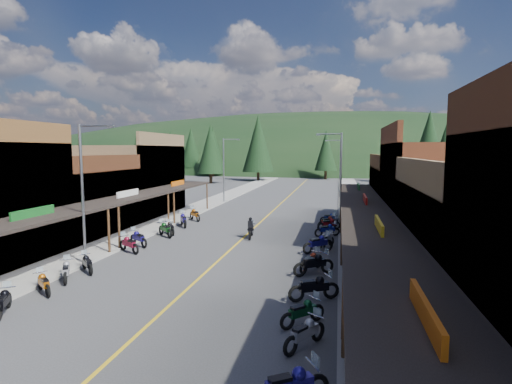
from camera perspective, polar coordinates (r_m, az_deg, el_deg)
The scene contains 50 objects.
ground at distance 27.45m, azimuth -3.27°, elevation -7.86°, with size 220.00×220.00×0.00m, color #38383A.
centerline at distance 46.72m, azimuth 3.09°, elevation -2.09°, with size 0.15×90.00×0.01m, color gold.
sidewalk_west at distance 48.76m, azimuth -7.07°, elevation -1.70°, with size 3.40×94.00×0.15m, color gray.
sidewalk_east at distance 46.22m, azimuth 13.83°, elevation -2.25°, with size 3.40×94.00×0.15m, color gray.
shop_west_2 at distance 34.59m, azimuth -25.10°, elevation -1.27°, with size 10.90×9.00×6.20m.
shop_west_3 at distance 42.54m, azimuth -17.44°, elevation 1.61°, with size 10.90×10.20×8.20m.
shop_east_1 at distance 19.51m, azimuth 32.15°, elevation -6.88°, with size 10.90×10.20×6.20m.
shop_east_2 at distance 28.44m, azimuth 25.61°, elevation -0.75°, with size 10.90×9.00×8.20m.
shop_east_3 at distance 37.87m, azimuth 22.05°, elevation -0.56°, with size 10.90×10.20×6.20m.
streetlight_0 at distance 24.22m, azimuth -23.30°, elevation 0.51°, with size 2.16×0.18×8.00m.
streetlight_1 at distance 49.75m, azimuth -4.48°, elevation 3.55°, with size 2.16×0.18×8.00m.
streetlight_2 at distance 33.80m, azimuth 11.76°, elevation 2.29°, with size 2.16×0.18×8.00m.
streetlight_3 at distance 55.77m, azimuth 11.78°, elevation 3.71°, with size 2.16×0.18×8.00m.
ridge_hill at distance 161.01m, azimuth 9.28°, elevation 3.58°, with size 310.00×140.00×60.00m, color black.
pine_0 at distance 99.49m, azimuth -16.49°, elevation 5.70°, with size 5.04×5.04×11.00m.
pine_1 at distance 100.61m, azimuth -6.20°, elevation 6.34°, with size 5.88×5.88×12.50m.
pine_2 at distance 85.44m, azimuth 0.31°, elevation 6.95°, with size 6.72×6.72×14.00m.
pine_3 at distance 91.78m, azimuth 9.96°, elevation 5.85°, with size 5.04×5.04×11.00m.
pine_4 at distance 86.45m, azimuth 19.21°, elevation 6.11°, with size 5.88×5.88×12.50m.
pine_5 at distance 101.42m, azimuth 27.39°, elevation 6.13°, with size 6.72×6.72×14.00m.
pine_7 at distance 108.93m, azimuth -9.26°, elevation 6.27°, with size 5.88×5.88×12.50m.
pine_8 at distance 71.82m, azimuth -12.07°, elevation 5.39°, with size 4.48×4.48×10.00m.
pine_9 at distance 72.76m, azimuth 25.42°, elevation 5.27°, with size 4.93×4.93×10.80m.
pine_10 at distance 79.73m, azimuth -6.52°, elevation 6.12°, with size 5.38×5.38×11.60m.
pine_11 at distance 65.06m, azimuth 23.47°, elevation 6.05°, with size 5.82×5.82×12.40m.
bike_west_2 at distance 19.40m, azimuth -32.39°, elevation -12.99°, with size 0.66×1.98×1.13m, color black, non-canonical shape.
bike_west_3 at distance 21.09m, azimuth -28.07°, elevation -11.32°, with size 0.64×1.91×1.09m, color #A04F0B, non-canonical shape.
bike_west_4 at distance 22.59m, azimuth -25.48°, elevation -9.98°, with size 0.68×2.03×1.16m, color #98989D, non-canonical shape.
bike_west_5 at distance 23.61m, azimuth -22.97°, elevation -9.28°, with size 0.63×1.90×1.09m, color black, non-canonical shape.
bike_west_6 at distance 27.10m, azimuth -17.70°, elevation -6.98°, with size 0.72×2.15×1.23m, color maroon, non-canonical shape.
bike_west_7 at distance 28.66m, azimuth -16.46°, elevation -6.24°, with size 0.72×2.16×1.23m, color navy, non-canonical shape.
bike_west_8 at distance 31.28m, azimuth -12.85°, elevation -5.10°, with size 0.74×2.21×1.26m, color #0C3C11, non-canonical shape.
bike_west_9 at distance 32.06m, azimuth -12.08°, elevation -4.97°, with size 0.64×1.91×1.09m, color black, non-canonical shape.
bike_west_10 at distance 34.96m, azimuth -10.34°, elevation -3.82°, with size 0.78×2.34×1.34m, color navy, non-canonical shape.
bike_west_11 at distance 37.79m, azimuth -8.74°, elevation -3.09°, with size 0.76×2.27×1.30m, color #A9540C, non-canonical shape.
bike_east_1 at distance 11.31m, azimuth 4.82°, elevation -25.68°, with size 0.74×2.22×1.27m, color navy, non-canonical shape.
bike_east_2 at distance 14.09m, azimuth 6.99°, elevation -19.18°, with size 0.68×2.05×1.17m, color gray, non-canonical shape.
bike_east_3 at distance 15.70m, azimuth 6.68°, elevation -16.48°, with size 0.68×2.03×1.16m, color #0B391B, non-canonical shape.
bike_east_4 at distance 18.08m, azimuth 8.28°, elevation -13.17°, with size 0.76×2.29×1.31m, color black, non-canonical shape.
bike_east_5 at distance 21.52m, azimuth 8.26°, elevation -9.97°, with size 0.78×2.35×1.34m, color black, non-canonical shape.
bike_east_6 at distance 22.21m, azimuth 7.87°, elevation -9.66°, with size 0.70×2.09×1.19m, color maroon, non-canonical shape.
bike_east_7 at distance 26.09m, azimuth 8.87°, elevation -7.15°, with size 0.78×2.34×1.34m, color navy, non-canonical shape.
bike_east_8 at distance 27.53m, azimuth 9.91°, elevation -6.72°, with size 0.64×1.93×1.10m, color #939498, non-canonical shape.
bike_east_9 at distance 31.02m, azimuth 10.15°, elevation -5.22°, with size 0.68×2.05×1.17m, color navy, non-canonical shape.
bike_east_10 at distance 33.29m, azimuth 10.39°, elevation -4.42°, with size 0.71×2.13×1.22m, color maroon, non-canonical shape.
bike_east_11 at distance 34.03m, azimuth 10.21°, elevation -4.15°, with size 0.74×2.21×1.26m, color maroon, non-canonical shape.
bike_east_12 at distance 36.72m, azimuth 10.44°, elevation -3.57°, with size 0.62×1.86×1.06m, color navy, non-canonical shape.
rider_on_bike at distance 30.01m, azimuth -0.73°, elevation -5.38°, with size 0.95×2.20×1.63m.
pedestrian_east_a at distance 21.29m, azimuth 14.33°, elevation -9.47°, with size 0.59×0.39×1.62m, color black.
pedestrian_east_b at distance 34.97m, azimuth 12.88°, elevation -3.35°, with size 0.81×0.46×1.66m, color brown.
Camera 1 is at (6.93, -25.73, 6.57)m, focal length 28.00 mm.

